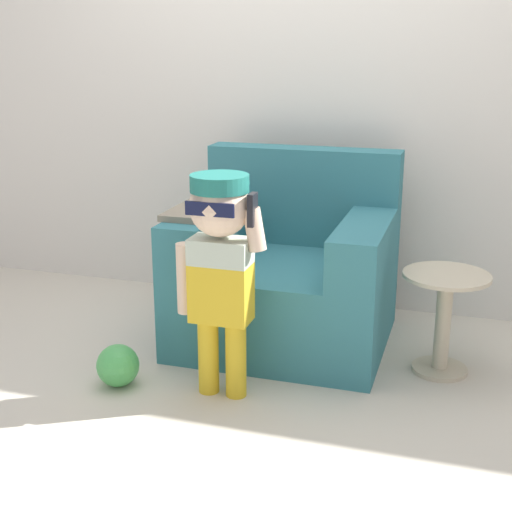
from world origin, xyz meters
name	(u,v)px	position (x,y,z in m)	size (l,w,h in m)	color
ground_plane	(262,335)	(0.00, 0.00, 0.00)	(10.00, 10.00, 0.00)	beige
wall_back	(295,71)	(0.00, 0.61, 1.30)	(10.00, 0.05, 2.60)	silver
armchair	(287,275)	(0.13, 0.02, 0.34)	(1.03, 0.89, 0.93)	teal
person_child	(220,252)	(0.02, -0.65, 0.64)	(0.39, 0.29, 0.95)	gold
side_table	(444,313)	(0.90, -0.15, 0.29)	(0.39, 0.39, 0.47)	beige
toy_ball	(118,365)	(-0.44, -0.72, 0.09)	(0.19, 0.19, 0.19)	#4CB256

